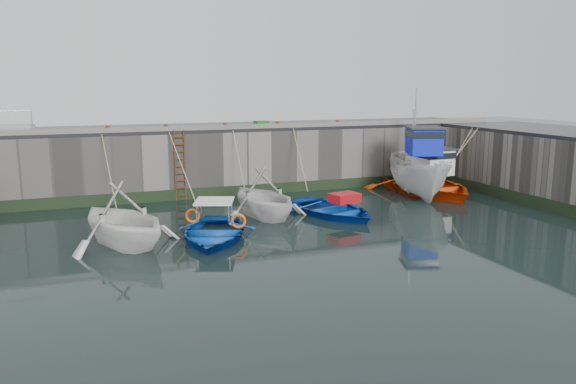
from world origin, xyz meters
name	(u,v)px	position (x,y,z in m)	size (l,w,h in m)	color
ground	(304,257)	(0.00, 0.00, 0.00)	(120.00, 120.00, 0.00)	black
quay_back	(211,159)	(0.00, 12.50, 1.50)	(30.00, 5.00, 3.00)	slate
road_back	(210,127)	(0.00, 12.50, 3.08)	(30.00, 5.00, 0.16)	black
kerb_back	(221,127)	(0.00, 10.15, 3.26)	(30.00, 0.30, 0.20)	slate
algae_back	(224,192)	(0.00, 9.96, 0.25)	(30.00, 0.08, 0.50)	black
algae_right	(544,204)	(11.96, 2.50, 0.25)	(0.08, 15.00, 0.50)	black
ladder	(180,166)	(-2.00, 9.91, 1.59)	(0.51, 0.08, 3.20)	#3F1E0F
boat_near_white	(124,245)	(-5.06, 3.30, 0.00)	(3.93, 4.55, 2.40)	white
boat_near_white_rope	(114,215)	(-5.06, 7.90, 0.00)	(0.04, 4.94, 3.10)	tan
boat_near_blue	(214,238)	(-2.10, 3.09, 0.00)	(3.16, 4.42, 0.92)	#0B40AA
boat_near_blue_rope	(188,210)	(-2.10, 7.80, 0.00)	(0.04, 5.12, 3.10)	tan
boat_near_blacktrim	(264,217)	(0.50, 5.47, 0.00)	(3.73, 4.32, 2.28)	silver
boat_near_blacktrim_rope	(240,200)	(0.50, 8.98, 0.00)	(0.04, 3.30, 3.10)	tan
boat_near_navy	(331,214)	(3.21, 4.90, 0.00)	(3.29, 4.61, 0.96)	#0C42BA
boat_near_navy_rope	(297,197)	(3.21, 8.70, 0.00)	(0.04, 3.68, 3.10)	tan
boat_far_white	(420,174)	(8.86, 7.14, 1.01)	(4.19, 6.54, 5.37)	silver
boat_far_orange	(425,184)	(9.50, 7.57, 0.43)	(4.67, 6.50, 4.34)	#FB4B0D
fish_crate	(261,124)	(2.26, 11.10, 3.30)	(0.66, 0.44, 0.29)	#167B1C
railing	(14,128)	(-8.75, 11.25, 3.36)	(1.60, 1.05, 1.00)	#A5A8AD
bollard_a	(108,129)	(-5.00, 10.25, 3.30)	(0.18, 0.18, 0.28)	#3F1E0F
bollard_b	(166,128)	(-2.50, 10.25, 3.30)	(0.18, 0.18, 0.28)	#3F1E0F
bollard_c	(225,126)	(0.20, 10.25, 3.30)	(0.18, 0.18, 0.28)	#3F1E0F
bollard_d	(277,125)	(2.80, 10.25, 3.30)	(0.18, 0.18, 0.28)	#3F1E0F
bollard_e	(338,123)	(6.00, 10.25, 3.30)	(0.18, 0.18, 0.28)	#3F1E0F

